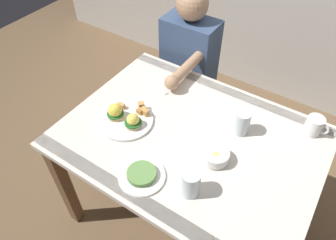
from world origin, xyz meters
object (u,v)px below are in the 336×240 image
at_px(side_plate, 142,175).
at_px(eggs_benedict_plate, 125,118).
at_px(coffee_mug, 315,125).
at_px(fork, 160,88).
at_px(water_glass_near, 190,184).
at_px(dining_table, 189,150).
at_px(water_glass_far, 241,123).
at_px(diner_person, 187,64).
at_px(fruit_bowl, 215,156).

bearing_deg(side_plate, eggs_benedict_plate, 140.17).
xyz_separation_m(coffee_mug, fork, (-0.80, -0.12, -0.05)).
bearing_deg(water_glass_near, dining_table, 120.04).
relative_size(dining_table, eggs_benedict_plate, 4.44).
xyz_separation_m(coffee_mug, water_glass_far, (-0.29, -0.18, 0.00)).
bearing_deg(dining_table, water_glass_near, -59.96).
bearing_deg(eggs_benedict_plate, water_glass_near, -19.75).
height_order(eggs_benedict_plate, water_glass_near, water_glass_near).
height_order(dining_table, diner_person, diner_person).
distance_m(water_glass_far, side_plate, 0.53).
xyz_separation_m(coffee_mug, side_plate, (-0.53, -0.65, -0.04)).
bearing_deg(fruit_bowl, coffee_mug, 52.10).
distance_m(dining_table, side_plate, 0.34).
bearing_deg(diner_person, water_glass_far, -38.69).
bearing_deg(water_glass_far, side_plate, -116.77).
relative_size(dining_table, water_glass_far, 9.68).
distance_m(eggs_benedict_plate, coffee_mug, 0.90).
bearing_deg(side_plate, water_glass_near, 14.10).
relative_size(dining_table, fruit_bowl, 10.00).
bearing_deg(fruit_bowl, water_glass_near, -93.56).
bearing_deg(dining_table, eggs_benedict_plate, -164.04).
relative_size(coffee_mug, side_plate, 0.56).
bearing_deg(fruit_bowl, eggs_benedict_plate, -176.38).
bearing_deg(water_glass_near, coffee_mug, 61.57).
bearing_deg(eggs_benedict_plate, coffee_mug, 28.56).
height_order(coffee_mug, fork, coffee_mug).
relative_size(fork, side_plate, 0.76).
distance_m(fruit_bowl, diner_person, 0.86).
bearing_deg(fruit_bowl, water_glass_far, 84.88).
distance_m(dining_table, fork, 0.40).
relative_size(coffee_mug, diner_person, 0.10).
height_order(side_plate, diner_person, diner_person).
relative_size(fruit_bowl, water_glass_near, 0.96).
xyz_separation_m(eggs_benedict_plate, coffee_mug, (0.79, 0.43, 0.03)).
xyz_separation_m(fruit_bowl, side_plate, (-0.22, -0.25, -0.02)).
bearing_deg(water_glass_far, diner_person, 141.31).
bearing_deg(diner_person, water_glass_near, -58.83).
bearing_deg(dining_table, water_glass_far, 41.18).
bearing_deg(dining_table, coffee_mug, 35.66).
xyz_separation_m(side_plate, diner_person, (-0.32, 0.91, -0.10)).
xyz_separation_m(eggs_benedict_plate, water_glass_near, (0.47, -0.17, 0.03)).
bearing_deg(fork, side_plate, -63.00).
bearing_deg(side_plate, fruit_bowl, 49.00).
bearing_deg(eggs_benedict_plate, water_glass_far, 26.57).
relative_size(coffee_mug, fork, 0.74).
bearing_deg(water_glass_near, side_plate, -165.90).
relative_size(eggs_benedict_plate, fruit_bowl, 2.25).
bearing_deg(eggs_benedict_plate, diner_person, 94.35).
height_order(fork, water_glass_near, water_glass_near).
bearing_deg(coffee_mug, side_plate, -129.12).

